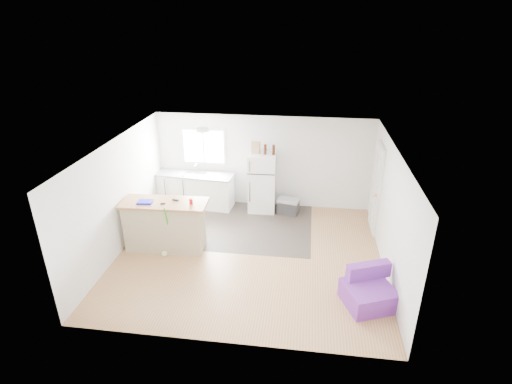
% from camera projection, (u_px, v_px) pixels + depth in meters
% --- Properties ---
extents(room, '(5.51, 5.01, 2.41)m').
position_uv_depth(room, '(249.00, 204.00, 7.99)').
color(room, '#996A40').
rests_on(room, ground).
extents(vinyl_zone, '(4.05, 2.50, 0.00)m').
position_uv_depth(vinyl_zone, '(227.00, 224.00, 9.70)').
color(vinyl_zone, '#362E29').
rests_on(vinyl_zone, floor).
extents(window, '(1.18, 0.06, 0.98)m').
position_uv_depth(window, '(204.00, 146.00, 10.28)').
color(window, white).
rests_on(window, back_wall).
extents(interior_door, '(0.11, 0.92, 2.10)m').
position_uv_depth(interior_door, '(376.00, 189.00, 9.14)').
color(interior_door, white).
rests_on(interior_door, right_wall).
extents(ceiling_fixture, '(0.30, 0.30, 0.07)m').
position_uv_depth(ceiling_fixture, '(203.00, 130.00, 8.74)').
color(ceiling_fixture, white).
rests_on(ceiling_fixture, ceiling).
extents(kitchen_cabinets, '(2.06, 0.81, 1.17)m').
position_uv_depth(kitchen_cabinets, '(196.00, 189.00, 10.48)').
color(kitchen_cabinets, white).
rests_on(kitchen_cabinets, floor).
extents(peninsula, '(1.82, 0.76, 1.10)m').
position_uv_depth(peninsula, '(165.00, 225.00, 8.52)').
color(peninsula, tan).
rests_on(peninsula, floor).
extents(refrigerator, '(0.70, 0.66, 1.54)m').
position_uv_depth(refrigerator, '(262.00, 182.00, 10.12)').
color(refrigerator, white).
rests_on(refrigerator, floor).
extents(cooler, '(0.59, 0.47, 0.40)m').
position_uv_depth(cooler, '(288.00, 206.00, 10.15)').
color(cooler, '#2B2B2D').
rests_on(cooler, floor).
extents(purple_seat, '(1.03, 1.02, 0.66)m').
position_uv_depth(purple_seat, '(368.00, 292.00, 6.99)').
color(purple_seat, '#672D92').
rests_on(purple_seat, floor).
extents(cleaner_jug, '(0.17, 0.14, 0.35)m').
position_uv_depth(cleaner_jug, '(184.00, 248.00, 8.46)').
color(cleaner_jug, white).
rests_on(cleaner_jug, floor).
extents(mop, '(0.19, 0.33, 1.18)m').
position_uv_depth(mop, '(166.00, 246.00, 8.36)').
color(mop, green).
rests_on(mop, floor).
extents(red_cup, '(0.10, 0.10, 0.12)m').
position_uv_depth(red_cup, '(191.00, 201.00, 8.19)').
color(red_cup, red).
rests_on(red_cup, peninsula).
extents(blue_tray, '(0.32, 0.25, 0.04)m').
position_uv_depth(blue_tray, '(145.00, 202.00, 8.26)').
color(blue_tray, '#1414C1').
rests_on(blue_tray, peninsula).
extents(tool_a, '(0.15, 0.09, 0.03)m').
position_uv_depth(tool_a, '(176.00, 200.00, 8.35)').
color(tool_a, black).
rests_on(tool_a, peninsula).
extents(tool_b, '(0.11, 0.06, 0.03)m').
position_uv_depth(tool_b, '(163.00, 204.00, 8.20)').
color(tool_b, black).
rests_on(tool_b, peninsula).
extents(cardboard_box, '(0.21, 0.13, 0.30)m').
position_uv_depth(cardboard_box, '(256.00, 148.00, 9.74)').
color(cardboard_box, '#A1805C').
rests_on(cardboard_box, refrigerator).
extents(bottle_left, '(0.08, 0.08, 0.25)m').
position_uv_depth(bottle_left, '(265.00, 150.00, 9.68)').
color(bottle_left, '#3B1A0A').
rests_on(bottle_left, refrigerator).
extents(bottle_right, '(0.07, 0.07, 0.25)m').
position_uv_depth(bottle_right, '(274.00, 150.00, 9.67)').
color(bottle_right, '#3B1A0A').
rests_on(bottle_right, refrigerator).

